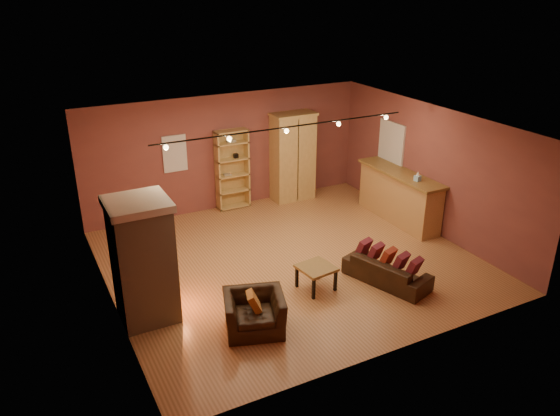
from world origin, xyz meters
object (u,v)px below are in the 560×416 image
armoire (293,156)px  bar_counter (399,196)px  coffee_table (316,270)px  bookcase (231,168)px  armchair (254,307)px  fireplace (144,260)px  loveseat (387,266)px

armoire → bar_counter: (1.55, -2.33, -0.52)m
armoire → coffee_table: bearing=-112.9°
bar_counter → bookcase: bearing=141.4°
coffee_table → armchair: bearing=-158.0°
armchair → armoire: bearing=73.6°
fireplace → armoire: armoire is taller
bookcase → coffee_table: bearing=-91.8°
fireplace → coffee_table: bearing=-10.4°
armoire → bookcase: bearing=173.6°
loveseat → coffee_table: (-1.29, 0.40, 0.05)m
fireplace → bookcase: fireplace is taller
armoire → coffee_table: (-1.73, -4.11, -0.73)m
armoire → loveseat: bearing=-95.5°
bar_counter → armchair: (-4.82, -2.39, -0.18)m
bar_counter → armchair: bearing=-153.6°
loveseat → fireplace: bearing=58.7°
loveseat → armchair: armchair is taller
bookcase → fireplace: bearing=-129.6°
bookcase → bar_counter: bearing=-38.6°
loveseat → coffee_table: 1.36m
fireplace → bar_counter: fireplace is taller
loveseat → armchair: (-2.83, -0.22, 0.08)m
bookcase → armoire: bearing=-6.4°
bar_counter → coffee_table: bearing=-151.6°
fireplace → armoire: (4.69, 3.57, 0.06)m
bar_counter → loveseat: (-1.99, -2.18, -0.26)m
armchair → coffee_table: (1.53, 0.62, -0.03)m
fireplace → armoire: size_ratio=0.95×
bar_counter → armchair: size_ratio=2.23×
fireplace → armchair: (1.42, -1.16, -0.64)m
loveseat → armchair: bearing=75.6°
armoire → bar_counter: 2.85m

